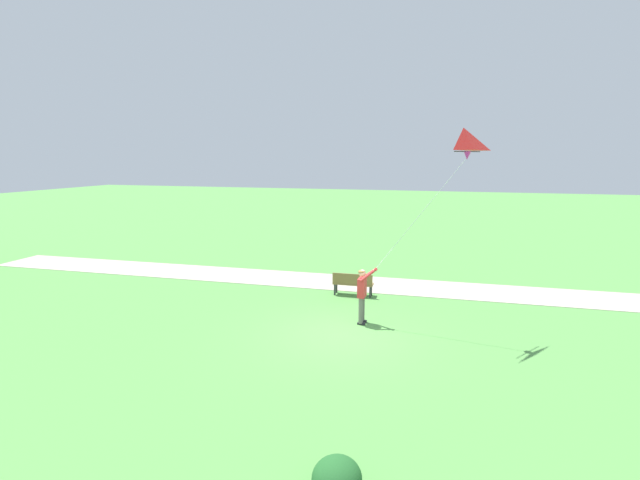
{
  "coord_description": "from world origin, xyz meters",
  "views": [
    {
      "loc": [
        -12.15,
        -2.81,
        5.12
      ],
      "look_at": [
        0.54,
        0.8,
        2.69
      ],
      "focal_mm": 25.21,
      "sensor_mm": 36.0,
      "label": 1
    }
  ],
  "objects_px": {
    "flying_kite": "(463,144)",
    "park_bench_near_walkway": "(353,283)",
    "lakeside_shrub": "(337,478)",
    "person_kite_flyer": "(363,291)"
  },
  "relations": [
    {
      "from": "flying_kite",
      "to": "park_bench_near_walkway",
      "type": "distance_m",
      "value": 6.72
    },
    {
      "from": "lakeside_shrub",
      "to": "park_bench_near_walkway",
      "type": "bearing_deg",
      "value": 10.42
    },
    {
      "from": "person_kite_flyer",
      "to": "lakeside_shrub",
      "type": "height_order",
      "value": "person_kite_flyer"
    },
    {
      "from": "flying_kite",
      "to": "lakeside_shrub",
      "type": "distance_m",
      "value": 9.12
    },
    {
      "from": "person_kite_flyer",
      "to": "lakeside_shrub",
      "type": "distance_m",
      "value": 7.41
    },
    {
      "from": "person_kite_flyer",
      "to": "park_bench_near_walkway",
      "type": "xyz_separation_m",
      "value": [
        2.73,
        0.87,
        -0.54
      ]
    },
    {
      "from": "flying_kite",
      "to": "park_bench_near_walkway",
      "type": "height_order",
      "value": "flying_kite"
    },
    {
      "from": "person_kite_flyer",
      "to": "park_bench_near_walkway",
      "type": "height_order",
      "value": "person_kite_flyer"
    },
    {
      "from": "person_kite_flyer",
      "to": "lakeside_shrub",
      "type": "relative_size",
      "value": 2.2
    },
    {
      "from": "person_kite_flyer",
      "to": "lakeside_shrub",
      "type": "xyz_separation_m",
      "value": [
        -7.31,
        -0.97,
        -0.75
      ]
    }
  ]
}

